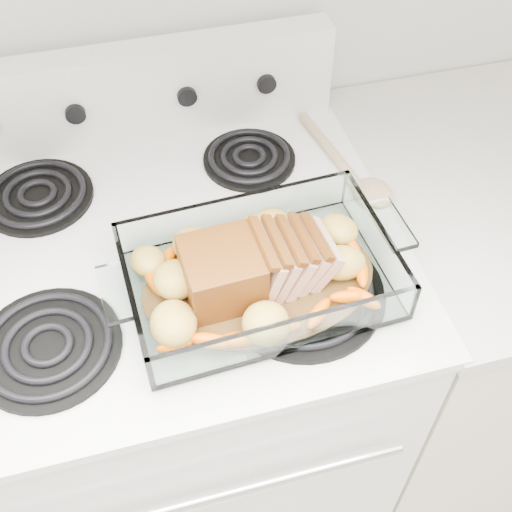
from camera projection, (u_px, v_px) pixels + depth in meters
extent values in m
cube|color=white|center=(186.00, 387.00, 1.41)|extent=(0.76, 0.65, 0.92)
cylinder|color=silver|center=(215.00, 496.00, 0.98)|extent=(0.61, 0.02, 0.02)
cube|color=white|center=(163.00, 247.00, 1.06)|extent=(0.78, 0.67, 0.02)
cube|color=white|center=(129.00, 94.00, 1.17)|extent=(0.76, 0.06, 0.18)
cylinder|color=black|center=(49.00, 348.00, 0.92)|extent=(0.21, 0.21, 0.01)
cylinder|color=black|center=(302.00, 293.00, 0.98)|extent=(0.25, 0.25, 0.01)
cylinder|color=black|center=(38.00, 197.00, 1.12)|extent=(0.19, 0.19, 0.01)
cylinder|color=black|center=(249.00, 159.00, 1.18)|extent=(0.17, 0.17, 0.01)
cylinder|color=black|center=(75.00, 113.00, 1.13)|extent=(0.04, 0.02, 0.04)
cylinder|color=black|center=(187.00, 95.00, 1.17)|extent=(0.04, 0.02, 0.04)
cylinder|color=black|center=(266.00, 83.00, 1.19)|extent=(0.04, 0.02, 0.04)
cube|color=silver|center=(460.00, 325.00, 1.53)|extent=(0.55, 0.65, 0.90)
cube|color=white|center=(259.00, 284.00, 0.98)|extent=(0.39, 0.26, 0.01)
cube|color=white|center=(283.00, 337.00, 0.87)|extent=(0.39, 0.01, 0.07)
cube|color=white|center=(239.00, 211.00, 1.03)|extent=(0.39, 0.01, 0.07)
cube|color=white|center=(131.00, 295.00, 0.92)|extent=(0.01, 0.26, 0.07)
cube|color=white|center=(379.00, 244.00, 0.98)|extent=(0.01, 0.26, 0.07)
cylinder|color=#483115|center=(259.00, 282.00, 0.97)|extent=(0.23, 0.23, 0.00)
cube|color=#62310E|center=(221.00, 272.00, 0.93)|extent=(0.11, 0.11, 0.09)
cube|color=#DB9D82|center=(263.00, 264.00, 0.95)|extent=(0.04, 0.10, 0.08)
cube|color=#DB9D82|center=(277.00, 262.00, 0.95)|extent=(0.04, 0.10, 0.08)
cube|color=#DB9D82|center=(290.00, 260.00, 0.95)|extent=(0.05, 0.10, 0.08)
cube|color=#DB9D82|center=(303.00, 258.00, 0.96)|extent=(0.05, 0.10, 0.07)
cube|color=#DB9D82|center=(316.00, 256.00, 0.96)|extent=(0.05, 0.10, 0.07)
ellipsoid|color=#FF6300|center=(171.00, 344.00, 0.89)|extent=(0.06, 0.02, 0.02)
ellipsoid|color=#FF6300|center=(351.00, 304.00, 0.94)|extent=(0.06, 0.02, 0.02)
ellipsoid|color=#FF6300|center=(354.00, 248.00, 1.01)|extent=(0.06, 0.02, 0.02)
ellipsoid|color=#FF6300|center=(150.00, 279.00, 0.97)|extent=(0.06, 0.02, 0.02)
ellipsoid|color=gold|center=(145.00, 255.00, 0.98)|extent=(0.06, 0.06, 0.05)
ellipsoid|color=gold|center=(257.00, 227.00, 1.02)|extent=(0.06, 0.06, 0.05)
ellipsoid|color=gold|center=(345.00, 266.00, 0.97)|extent=(0.06, 0.06, 0.05)
cylinder|color=tan|center=(330.00, 150.00, 1.19)|extent=(0.05, 0.22, 0.02)
ellipsoid|color=tan|center=(374.00, 193.00, 1.11)|extent=(0.06, 0.08, 0.02)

